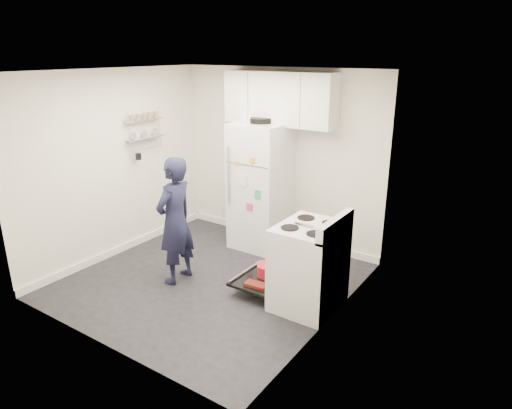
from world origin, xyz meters
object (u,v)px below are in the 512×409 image
Objects in this scene: open_oven_door at (265,275)px; person at (175,221)px; electric_range at (308,267)px; refrigerator at (261,186)px.

person is (-1.03, -0.40, 0.60)m from open_oven_door.
electric_range is at bearing 99.87° from person.
refrigerator is (-1.34, 1.10, 0.43)m from electric_range.
electric_range is at bearing -39.37° from refrigerator.
electric_range is 1.67m from person.
refrigerator is 1.19× the size of person.
person is at bearing -158.87° from open_oven_door.
electric_range is 0.71× the size of person.
person reaches higher than open_oven_door.
open_oven_door is at bearing 108.29° from person.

